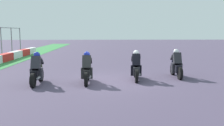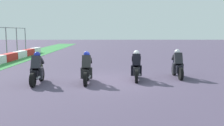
{
  "view_description": "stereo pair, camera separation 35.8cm",
  "coord_description": "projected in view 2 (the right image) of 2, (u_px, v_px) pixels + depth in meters",
  "views": [
    {
      "loc": [
        -11.79,
        0.36,
        2.45
      ],
      "look_at": [
        -0.03,
        -0.0,
        0.9
      ],
      "focal_mm": 38.58,
      "sensor_mm": 36.0,
      "label": 1
    },
    {
      "loc": [
        -11.8,
        0.01,
        2.45
      ],
      "look_at": [
        -0.03,
        -0.0,
        0.9
      ],
      "focal_mm": 38.58,
      "sensor_mm": 36.0,
      "label": 2
    }
  ],
  "objects": [
    {
      "name": "rider_lane_a",
      "position": [
        177.0,
        66.0,
        12.79
      ],
      "size": [
        2.04,
        0.54,
        1.51
      ],
      "rotation": [
        0.0,
        0.0,
        -0.02
      ],
      "color": "black",
      "rests_on": "ground_plane"
    },
    {
      "name": "rider_lane_d",
      "position": [
        37.0,
        71.0,
        11.24
      ],
      "size": [
        2.04,
        0.54,
        1.51
      ],
      "rotation": [
        0.0,
        0.0,
        0.02
      ],
      "color": "black",
      "rests_on": "ground_plane"
    },
    {
      "name": "ground_plane",
      "position": [
        112.0,
        81.0,
        12.01
      ],
      "size": [
        120.0,
        120.0,
        0.0
      ],
      "primitive_type": "plane",
      "color": "#4C4059"
    },
    {
      "name": "rider_lane_b",
      "position": [
        136.0,
        68.0,
        12.15
      ],
      "size": [
        2.04,
        0.55,
        1.51
      ],
      "rotation": [
        0.0,
        0.0,
        -0.08
      ],
      "color": "black",
      "rests_on": "ground_plane"
    },
    {
      "name": "rider_lane_c",
      "position": [
        87.0,
        70.0,
        11.44
      ],
      "size": [
        2.04,
        0.54,
        1.51
      ],
      "rotation": [
        0.0,
        0.0,
        0.01
      ],
      "color": "black",
      "rests_on": "ground_plane"
    }
  ]
}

